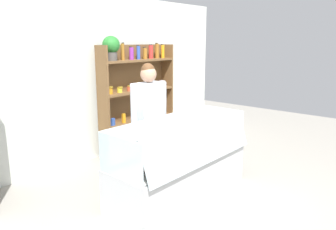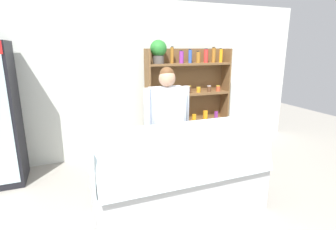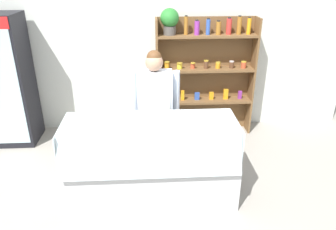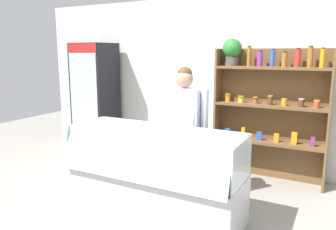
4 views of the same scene
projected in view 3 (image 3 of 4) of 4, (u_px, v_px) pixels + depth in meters
ground_plane at (149, 201)px, 3.95m from camera, size 12.00×12.00×0.00m
back_wall at (146, 49)px, 5.33m from camera, size 6.80×0.10×2.70m
drinks_fridge at (7, 81)px, 4.94m from camera, size 0.67×0.62×1.99m
shelving_unit at (200, 65)px, 5.18m from camera, size 1.56×0.29×2.03m
deli_display_case at (151, 174)px, 3.92m from camera, size 1.98×0.77×1.01m
shop_clerk at (155, 103)px, 4.20m from camera, size 0.64×0.25×1.66m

